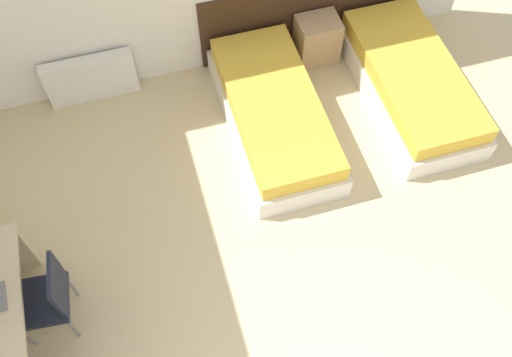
{
  "coord_description": "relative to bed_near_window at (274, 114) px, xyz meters",
  "views": [
    {
      "loc": [
        -0.73,
        -0.15,
        4.72
      ],
      "look_at": [
        0.0,
        2.34,
        0.55
      ],
      "focal_mm": 40.0,
      "sensor_mm": 36.0,
      "label": 1
    }
  ],
  "objects": [
    {
      "name": "radiator",
      "position": [
        -1.69,
        0.94,
        0.05
      ],
      "size": [
        0.93,
        0.12,
        0.54
      ],
      "color": "silver",
      "rests_on": "ground_plane"
    },
    {
      "name": "headboard_panel",
      "position": [
        0.74,
        1.03,
        0.22
      ],
      "size": [
        2.49,
        0.03,
        0.87
      ],
      "color": "#382316",
      "rests_on": "ground_plane"
    },
    {
      "name": "chair_near_laptop",
      "position": [
        -2.29,
        -1.42,
        0.28
      ],
      "size": [
        0.45,
        0.45,
        0.89
      ],
      "rotation": [
        0.0,
        0.0,
        -0.09
      ],
      "color": "black",
      "rests_on": "ground_plane"
    },
    {
      "name": "bed_near_window",
      "position": [
        0.0,
        0.0,
        0.0
      ],
      "size": [
        0.9,
        1.99,
        0.45
      ],
      "color": "silver",
      "rests_on": "ground_plane"
    },
    {
      "name": "bed_near_door",
      "position": [
        1.49,
        0.0,
        0.0
      ],
      "size": [
        0.9,
        1.99,
        0.45
      ],
      "color": "silver",
      "rests_on": "ground_plane"
    },
    {
      "name": "nightstand",
      "position": [
        0.74,
        0.82,
        0.04
      ],
      "size": [
        0.45,
        0.35,
        0.52
      ],
      "color": "tan",
      "rests_on": "ground_plane"
    }
  ]
}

